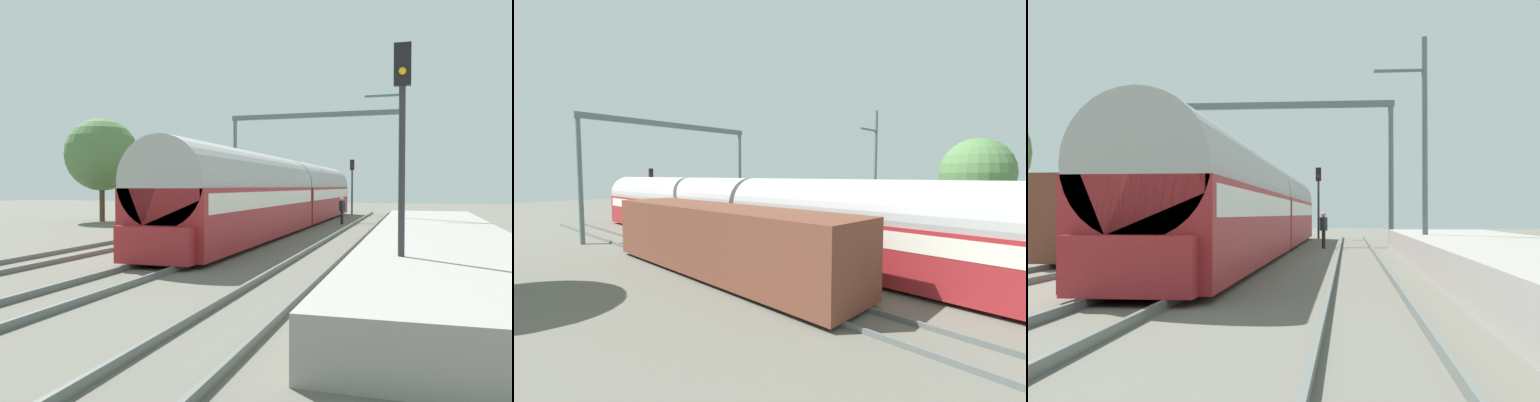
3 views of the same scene
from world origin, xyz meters
The scene contains 12 objects.
ground centered at (0.00, 0.00, 0.00)m, with size 120.00×120.00×0.00m, color #625F55.
track_far_west centered at (-4.20, 0.00, 0.08)m, with size 1.52×60.00×0.16m.
track_west centered at (0.00, 0.00, 0.08)m, with size 1.52×60.00×0.16m.
track_east centered at (4.20, 0.00, 0.08)m, with size 1.52×60.00×0.16m.
platform centered at (8.02, 2.00, 0.45)m, with size 4.40×28.00×0.90m.
passenger_train centered at (0.00, 11.92, 1.97)m, with size 2.93×32.85×3.82m.
freight_car centered at (-4.20, 9.24, 1.47)m, with size 2.80×13.00×2.70m.
person_crossing centered at (2.70, 15.50, 1.03)m, with size 0.36×0.46×1.73m.
railway_signal_far centered at (1.92, 27.57, 3.05)m, with size 0.36×0.30×4.74m.
catenary_gantry centered at (0.00, 20.19, 5.65)m, with size 12.80×0.28×7.86m.
catenary_pole_east_mid centered at (6.55, 7.99, 4.15)m, with size 1.90×0.20×8.00m.
tree_east_background centered at (13.64, 4.24, 4.30)m, with size 4.67×4.67×6.64m.
Camera 2 is at (-12.87, -2.21, 4.17)m, focal length 24.20 mm.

